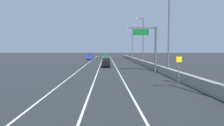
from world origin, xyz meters
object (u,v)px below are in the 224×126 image
object	(u,v)px
car_black_2	(106,62)
car_green_1	(106,56)
speed_advisory_sign	(179,68)
lamp_post_right_fourth	(132,41)
lamp_post_right_second	(167,31)
overhead_sign_gantry	(151,44)
lamp_post_right_third	(142,38)
car_blue_0	(90,57)

from	to	relation	value
car_black_2	car_green_1	bearing A→B (deg)	90.19
speed_advisory_sign	lamp_post_right_fourth	size ratio (longest dim) A/B	0.26
lamp_post_right_second	lamp_post_right_fourth	bearing A→B (deg)	90.55
overhead_sign_gantry	lamp_post_right_fourth	bearing A→B (deg)	87.70
lamp_post_right_third	car_blue_0	size ratio (longest dim) A/B	2.47
lamp_post_right_fourth	speed_advisory_sign	bearing A→B (deg)	-91.27
car_black_2	overhead_sign_gantry	bearing A→B (deg)	-54.09
car_blue_0	lamp_post_right_second	bearing A→B (deg)	-70.53
speed_advisory_sign	car_blue_0	size ratio (longest dim) A/B	0.63
car_green_1	car_black_2	size ratio (longest dim) A/B	0.95
lamp_post_right_third	car_blue_0	distance (m)	27.48
speed_advisory_sign	lamp_post_right_third	xyz separation A→B (m)	(1.28, 30.85, 4.85)
lamp_post_right_third	overhead_sign_gantry	bearing A→B (deg)	-95.26
lamp_post_right_second	car_black_2	xyz separation A→B (m)	(-9.49, 12.53, -5.64)
speed_advisory_sign	lamp_post_right_third	bearing A→B (deg)	87.62
lamp_post_right_fourth	car_black_2	distance (m)	31.24
overhead_sign_gantry	car_blue_0	xyz separation A→B (m)	(-13.30, 41.09, -3.66)
overhead_sign_gantry	car_green_1	xyz separation A→B (m)	(-7.62, 48.99, -3.69)
speed_advisory_sign	car_black_2	size ratio (longest dim) A/B	0.63
speed_advisory_sign	car_black_2	xyz separation A→B (m)	(-7.93, 22.43, -0.79)
overhead_sign_gantry	speed_advisory_sign	size ratio (longest dim) A/B	2.50
lamp_post_right_third	car_green_1	distance (m)	32.13
car_green_1	lamp_post_right_second	bearing A→B (deg)	-79.36
lamp_post_right_second	car_green_1	xyz separation A→B (m)	(-9.61, 51.17, -5.58)
car_green_1	car_black_2	bearing A→B (deg)	-89.81
speed_advisory_sign	car_green_1	world-z (taller)	speed_advisory_sign
speed_advisory_sign	car_blue_0	xyz separation A→B (m)	(-13.74, 53.18, -0.70)
car_blue_0	car_black_2	size ratio (longest dim) A/B	0.99
lamp_post_right_fourth	car_black_2	xyz separation A→B (m)	(-9.09, -29.35, -5.64)
speed_advisory_sign	lamp_post_right_second	distance (m)	11.14
overhead_sign_gantry	speed_advisory_sign	xyz separation A→B (m)	(0.44, -12.09, -2.96)
lamp_post_right_second	car_blue_0	bearing A→B (deg)	109.47
speed_advisory_sign	overhead_sign_gantry	bearing A→B (deg)	92.10
lamp_post_right_second	lamp_post_right_third	bearing A→B (deg)	90.74
lamp_post_right_second	car_blue_0	world-z (taller)	lamp_post_right_second
overhead_sign_gantry	car_green_1	distance (m)	49.71
lamp_post_right_second	speed_advisory_sign	bearing A→B (deg)	-98.92
car_blue_0	car_green_1	bearing A→B (deg)	54.26
car_green_1	lamp_post_right_fourth	bearing A→B (deg)	-45.25
overhead_sign_gantry	lamp_post_right_fourth	distance (m)	39.77
lamp_post_right_third	car_black_2	world-z (taller)	lamp_post_right_third
car_black_2	speed_advisory_sign	bearing A→B (deg)	-70.52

